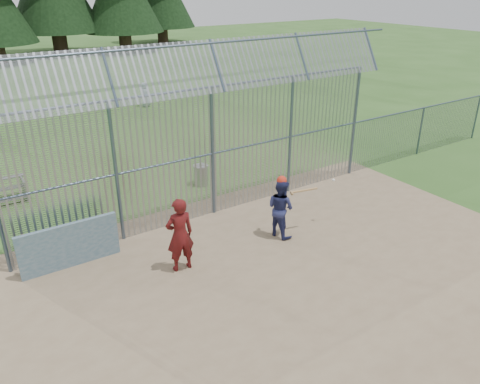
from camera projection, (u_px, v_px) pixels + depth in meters
ground at (282, 264)px, 12.24m from camera, size 120.00×120.00×0.00m
dirt_infield at (294, 272)px, 11.86m from camera, size 14.00×10.00×0.02m
dugout_wall at (70, 245)px, 11.89m from camera, size 2.50×0.12×1.20m
batter at (281, 208)px, 13.23m from camera, size 0.80×0.95×1.73m
onlooker at (180, 235)px, 11.60m from camera, size 0.75×0.53×1.97m
bg_kid_standing at (145, 95)px, 27.01m from camera, size 0.74×0.55×1.40m
batting_gear at (287, 182)px, 12.97m from camera, size 1.96×0.41×0.60m
trash_can at (201, 175)px, 16.78m from camera, size 0.56×0.56×0.82m
backstop_fence at (263, 133)px, 14.77m from camera, size 20.09×0.81×5.30m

